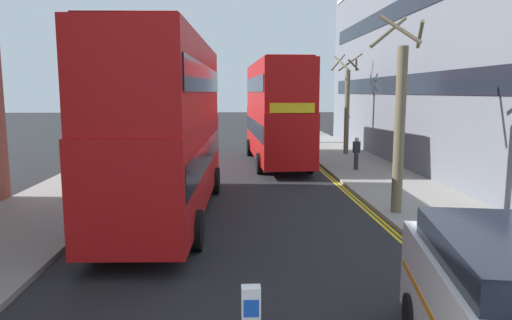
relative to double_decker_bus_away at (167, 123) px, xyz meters
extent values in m
cube|color=gray|center=(8.81, 5.08, -2.96)|extent=(4.00, 80.00, 0.14)
cube|color=gray|center=(-4.19, 5.08, -2.96)|extent=(4.00, 80.00, 0.14)
cube|color=yellow|center=(6.71, 3.08, -3.03)|extent=(0.10, 56.00, 0.01)
cube|color=yellow|center=(6.55, 3.08, -3.03)|extent=(0.10, 56.00, 0.01)
cube|color=white|center=(2.31, -8.53, -2.29)|extent=(0.28, 0.20, 0.95)
cube|color=blue|center=(2.31, -8.64, -2.10)|extent=(0.22, 0.01, 0.26)
cube|color=red|center=(0.00, 0.00, -1.29)|extent=(2.88, 10.88, 2.60)
cube|color=red|center=(0.00, 0.00, 1.26)|extent=(2.82, 10.66, 2.50)
cube|color=black|center=(0.00, 0.00, -0.99)|extent=(2.90, 10.45, 0.84)
cube|color=black|center=(0.00, 0.00, 1.36)|extent=(2.88, 10.24, 0.80)
cube|color=yellow|center=(0.19, 5.38, 0.26)|extent=(2.00, 0.13, 0.44)
cube|color=maroon|center=(0.00, 0.00, 2.56)|extent=(2.59, 9.79, 0.10)
cylinder|color=black|center=(-1.13, 3.39, -2.51)|extent=(0.34, 1.05, 1.04)
cylinder|color=black|center=(1.37, 3.30, -2.51)|extent=(0.34, 1.05, 1.04)
cylinder|color=black|center=(-1.37, -3.30, -2.51)|extent=(0.34, 1.05, 1.04)
cylinder|color=black|center=(1.13, -3.39, -2.51)|extent=(0.34, 1.05, 1.04)
cube|color=#B20F0F|center=(4.48, 11.10, -1.29)|extent=(2.93, 10.89, 2.60)
cube|color=#B20F0F|center=(4.48, 11.10, 1.26)|extent=(2.87, 10.67, 2.50)
cube|color=black|center=(4.48, 11.10, -0.99)|extent=(2.94, 10.46, 0.84)
cube|color=black|center=(4.48, 11.10, 1.36)|extent=(2.93, 10.24, 0.80)
cube|color=yellow|center=(4.70, 5.73, 0.26)|extent=(2.00, 0.14, 0.44)
cube|color=maroon|center=(4.48, 11.10, 2.56)|extent=(2.64, 9.80, 0.10)
cylinder|color=black|center=(5.87, 7.81, -2.51)|extent=(0.34, 1.05, 1.04)
cylinder|color=black|center=(3.37, 7.71, -2.51)|extent=(0.34, 1.05, 1.04)
cylinder|color=black|center=(5.60, 14.50, -2.51)|extent=(0.34, 1.05, 1.04)
cylinder|color=black|center=(3.10, 14.40, -2.51)|extent=(0.34, 1.05, 1.04)
cube|color=black|center=(5.67, -9.22, -1.29)|extent=(2.23, 3.31, 0.76)
cylinder|color=black|center=(5.01, -7.77, -2.69)|extent=(0.34, 0.71, 0.68)
cylinder|color=#2D2D38|center=(8.23, 7.98, -2.46)|extent=(0.22, 0.22, 0.85)
cube|color=#26262B|center=(8.23, 7.98, -1.76)|extent=(0.34, 0.22, 0.56)
sphere|color=tan|center=(8.23, 7.98, -1.37)|extent=(0.20, 0.20, 0.20)
cylinder|color=#6B6047|center=(7.33, -0.41, -0.26)|extent=(0.34, 0.34, 5.25)
cylinder|color=#6B6047|center=(7.79, -0.53, 2.70)|extent=(0.38, 1.01, 0.76)
cylinder|color=#6B6047|center=(7.05, 0.23, 2.85)|extent=(1.37, 0.68, 1.05)
cylinder|color=#6B6047|center=(7.03, -0.95, 2.79)|extent=(1.18, 0.73, 0.95)
cylinder|color=#6B6047|center=(9.17, 14.04, -0.29)|extent=(0.30, 0.30, 5.19)
cylinder|color=#6B6047|center=(9.64, 13.91, 2.64)|extent=(0.39, 1.02, 0.77)
cylinder|color=#6B6047|center=(9.47, 14.72, 2.82)|extent=(1.45, 0.71, 1.12)
cylinder|color=#6B6047|center=(8.67, 14.54, 2.80)|extent=(1.12, 1.13, 1.08)
cylinder|color=#6B6047|center=(8.67, 13.73, 2.71)|extent=(0.75, 1.10, 0.91)
cylinder|color=#6B6047|center=(9.39, 13.66, 2.61)|extent=(0.87, 0.57, 0.70)
cylinder|color=#6B6047|center=(7.69, 20.93, -0.71)|extent=(0.41, 0.41, 4.36)
cylinder|color=#6B6047|center=(8.32, 20.95, 1.92)|extent=(0.16, 1.31, 0.97)
cylinder|color=#6B6047|center=(7.72, 21.44, 1.83)|extent=(1.07, 0.18, 0.80)
cylinder|color=#6B6047|center=(7.37, 21.22, 1.78)|extent=(0.71, 0.75, 0.69)
cylinder|color=#6B6047|center=(7.10, 20.59, 1.95)|extent=(0.80, 1.28, 1.03)
cylinder|color=#6B6047|center=(7.76, 20.48, 1.79)|extent=(0.97, 0.27, 0.72)
cylinder|color=#6B6047|center=(7.33, 28.98, -0.12)|extent=(0.44, 0.44, 5.55)
cylinder|color=#6B6047|center=(7.90, 28.97, 3.06)|extent=(0.13, 1.20, 0.89)
cylinder|color=#6B6047|center=(7.29, 29.44, 2.98)|extent=(0.98, 0.21, 0.73)
cylinder|color=#6B6047|center=(6.62, 28.93, 3.15)|extent=(0.22, 1.47, 1.07)
cylinder|color=#6B6047|center=(7.21, 28.59, 2.95)|extent=(0.87, 0.37, 0.66)
cube|color=slate|center=(15.81, 11.38, 2.71)|extent=(10.00, 28.00, 11.49)
cube|color=black|center=(10.79, 11.38, 5.24)|extent=(0.04, 24.64, 1.00)
cube|color=black|center=(10.79, 11.38, 1.34)|extent=(0.04, 24.64, 1.00)
camera|label=1|loc=(2.07, -14.94, 0.95)|focal=32.89mm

